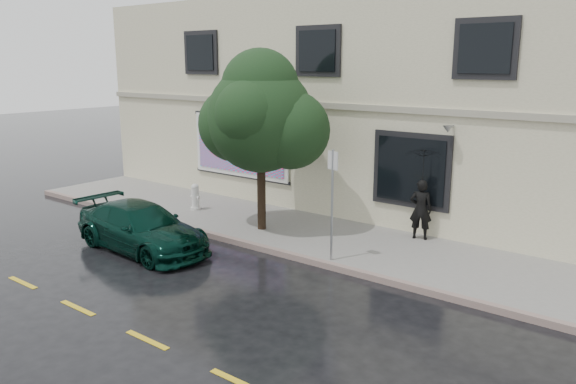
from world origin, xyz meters
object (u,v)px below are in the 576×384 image
Objects in this scene: car at (141,227)px; fire_hydrant at (195,197)px; pedestrian at (421,209)px; street_tree at (261,119)px.

fire_hydrant is at bearing 27.42° from car.
pedestrian is 7.34m from fire_hydrant.
pedestrian reaches higher than car.
street_tree is (-4.04, -1.92, 2.35)m from pedestrian.
street_tree reaches higher than pedestrian.
car is at bearing -117.15° from street_tree.
fire_hydrant is at bearing 174.20° from street_tree.
pedestrian is at bearing 10.63° from fire_hydrant.
car is 3.71m from fire_hydrant.
street_tree is 5.38× the size of fire_hydrant.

